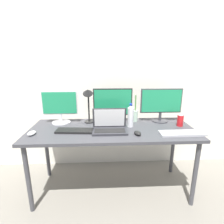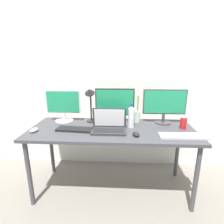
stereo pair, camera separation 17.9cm
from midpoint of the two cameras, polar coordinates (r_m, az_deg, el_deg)
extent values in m
plane|color=gray|center=(2.22, -2.51, -23.54)|extent=(16.00, 16.00, 0.00)
cube|color=silver|center=(2.31, -3.00, 13.11)|extent=(7.00, 0.08, 2.60)
cylinder|color=#424247|center=(1.95, -28.27, -18.89)|extent=(0.04, 0.04, 0.71)
cylinder|color=#424247|center=(1.95, 23.05, -18.28)|extent=(0.04, 0.04, 0.71)
cylinder|color=#424247|center=(2.40, -22.57, -11.51)|extent=(0.04, 0.04, 0.71)
cylinder|color=#424247|center=(2.40, 17.23, -11.01)|extent=(0.04, 0.04, 0.71)
cube|color=#3D3D42|center=(1.85, -2.78, -5.87)|extent=(1.72, 0.69, 0.03)
cylinder|color=silver|center=(2.12, -18.57, -3.23)|extent=(0.21, 0.21, 0.01)
cylinder|color=silver|center=(2.10, -18.69, -1.89)|extent=(0.03, 0.03, 0.09)
cube|color=silver|center=(2.06, -19.13, 2.86)|extent=(0.40, 0.02, 0.27)
cube|color=#1E8C59|center=(2.05, -19.22, 2.78)|extent=(0.37, 0.01, 0.24)
cylinder|color=black|center=(2.05, -2.25, -3.04)|extent=(0.19, 0.19, 0.01)
cylinder|color=black|center=(2.04, -2.27, -1.93)|extent=(0.03, 0.03, 0.07)
cube|color=black|center=(1.99, -2.32, 3.27)|extent=(0.44, 0.02, 0.31)
cube|color=#1E8C59|center=(1.97, -2.32, 3.19)|extent=(0.42, 0.01, 0.28)
cylinder|color=#38383D|center=(2.12, 12.99, -2.83)|extent=(0.18, 0.18, 0.01)
cylinder|color=#38383D|center=(2.10, 13.08, -1.44)|extent=(0.03, 0.03, 0.10)
cube|color=#38383D|center=(2.05, 13.40, 3.55)|extent=(0.48, 0.02, 0.28)
cube|color=#1E8C59|center=(2.04, 13.50, 3.48)|extent=(0.45, 0.01, 0.26)
cube|color=#2D2D33|center=(1.75, -3.66, -6.26)|extent=(0.34, 0.21, 0.02)
cube|color=black|center=(1.73, -3.68, -6.10)|extent=(0.30, 0.11, 0.00)
cube|color=#2D2D33|center=(1.80, -3.69, -1.87)|extent=(0.34, 0.04, 0.21)
cube|color=white|center=(1.79, -3.69, -1.98)|extent=(0.31, 0.03, 0.19)
cube|color=black|center=(1.82, -14.88, -5.98)|extent=(0.38, 0.16, 0.02)
cube|color=#B2B2B7|center=(1.80, 19.35, -6.60)|extent=(0.44, 0.14, 0.02)
ellipsoid|color=silver|center=(1.88, -27.27, -6.21)|extent=(0.08, 0.11, 0.04)
ellipsoid|color=black|center=(1.68, 5.34, -6.91)|extent=(0.08, 0.11, 0.04)
cylinder|color=silver|center=(1.87, 3.35, -1.80)|extent=(0.07, 0.07, 0.21)
cone|color=silver|center=(1.83, 3.41, 1.72)|extent=(0.06, 0.06, 0.03)
cylinder|color=#1938B2|center=(1.83, 3.42, 2.48)|extent=(0.03, 0.03, 0.02)
cylinder|color=red|center=(2.00, 19.04, -2.72)|extent=(0.07, 0.07, 0.12)
cylinder|color=silver|center=(1.98, 19.20, -0.99)|extent=(0.06, 0.06, 0.00)
cylinder|color=#B2D1B7|center=(2.05, 5.09, -1.34)|extent=(0.06, 0.06, 0.13)
cylinder|color=#519342|center=(2.01, 5.19, 2.90)|extent=(0.01, 0.01, 0.18)
cylinder|color=black|center=(2.06, -9.92, -3.17)|extent=(0.11, 0.11, 0.01)
cylinder|color=black|center=(2.01, -10.14, 1.41)|extent=(0.02, 0.02, 0.32)
cone|color=black|center=(1.91, -10.64, 6.56)|extent=(0.11, 0.12, 0.11)
camera|label=1|loc=(0.09, -92.86, -0.81)|focal=28.00mm
camera|label=2|loc=(0.09, 87.14, 0.81)|focal=28.00mm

